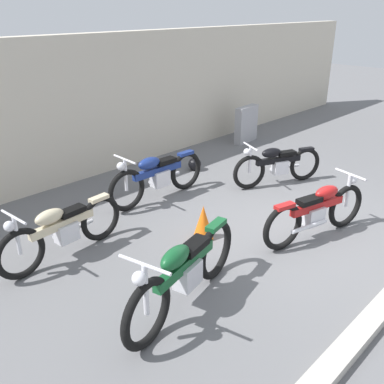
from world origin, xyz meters
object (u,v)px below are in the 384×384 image
at_px(motorcycle_cream, 62,230).
at_px(motorcycle_green, 184,272).
at_px(stone_marker, 246,124).
at_px(motorcycle_red, 317,211).
at_px(helmet, 195,164).
at_px(motorcycle_black, 277,164).
at_px(motorcycle_blue, 157,176).
at_px(traffic_cone, 203,222).

distance_m(motorcycle_cream, motorcycle_green, 2.03).
height_order(stone_marker, motorcycle_red, stone_marker).
height_order(helmet, motorcycle_cream, motorcycle_cream).
bearing_deg(motorcycle_green, motorcycle_red, 161.85).
height_order(motorcycle_black, motorcycle_blue, motorcycle_blue).
bearing_deg(helmet, motorcycle_blue, -160.39).
relative_size(traffic_cone, motorcycle_blue, 0.26).
relative_size(stone_marker, motorcycle_red, 0.46).
relative_size(stone_marker, motorcycle_blue, 0.44).
distance_m(motorcycle_black, motorcycle_blue, 2.42).
distance_m(helmet, motorcycle_blue, 1.69).
height_order(motorcycle_black, motorcycle_green, motorcycle_green).
relative_size(helmet, traffic_cone, 0.51).
relative_size(helmet, motorcycle_cream, 0.14).
bearing_deg(traffic_cone, motorcycle_cream, 149.29).
xyz_separation_m(motorcycle_cream, motorcycle_red, (2.99, -2.24, 0.01)).
relative_size(helmet, motorcycle_blue, 0.13).
bearing_deg(motorcycle_cream, stone_marker, -170.09).
xyz_separation_m(helmet, motorcycle_red, (-0.80, -3.34, 0.30)).
height_order(motorcycle_black, motorcycle_cream, motorcycle_cream).
bearing_deg(stone_marker, helmet, -168.27).
height_order(traffic_cone, motorcycle_red, motorcycle_red).
distance_m(motorcycle_blue, motorcycle_red, 2.89).
xyz_separation_m(motorcycle_blue, motorcycle_red, (0.76, -2.79, -0.02)).
bearing_deg(helmet, motorcycle_cream, -163.83).
bearing_deg(motorcycle_blue, traffic_cone, 75.29).
distance_m(motorcycle_black, motorcycle_red, 2.13).
distance_m(motorcycle_black, motorcycle_green, 4.18).
height_order(stone_marker, motorcycle_cream, stone_marker).
bearing_deg(stone_marker, motorcycle_red, -130.13).
bearing_deg(motorcycle_green, motorcycle_cream, -90.84).
bearing_deg(motorcycle_cream, motorcycle_green, 97.19).
height_order(traffic_cone, motorcycle_cream, motorcycle_cream).
bearing_deg(motorcycle_black, motorcycle_red, 74.83).
relative_size(traffic_cone, motorcycle_black, 0.31).
bearing_deg(stone_marker, motorcycle_cream, -165.55).
xyz_separation_m(traffic_cone, motorcycle_green, (-1.34, -0.95, 0.21)).
bearing_deg(motorcycle_green, traffic_cone, -157.43).
distance_m(helmet, motorcycle_black, 1.82).
height_order(traffic_cone, motorcycle_black, motorcycle_black).
bearing_deg(motorcycle_cream, traffic_cone, 144.76).
relative_size(stone_marker, motorcycle_green, 0.42).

